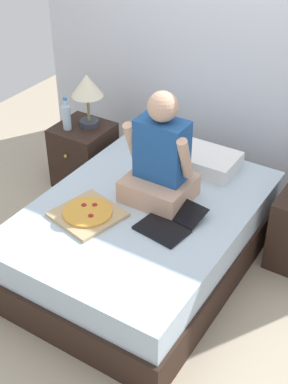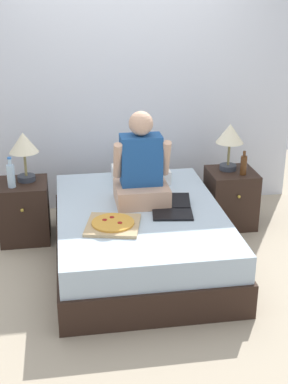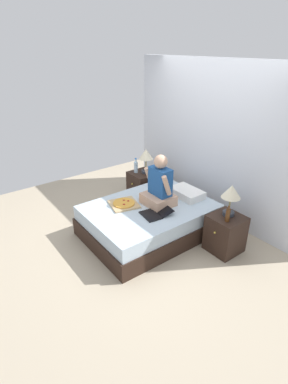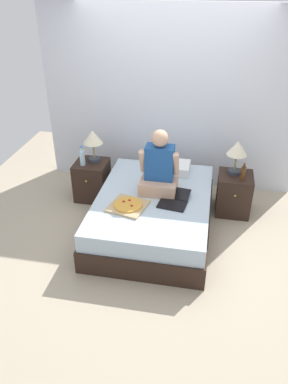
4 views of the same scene
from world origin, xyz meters
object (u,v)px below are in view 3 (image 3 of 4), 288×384
(nightstand_left, at_px, (142,186))
(lamp_on_right_nightstand, at_px, (231,194))
(water_bottle, at_px, (136,167))
(beer_bottle, at_px, (228,215))
(bed, at_px, (149,220))
(pizza_box, at_px, (124,204))
(laptop, at_px, (155,213))
(person_seated, at_px, (159,187))
(nightstand_right, at_px, (225,233))
(lamp_on_left_nightstand, at_px, (146,156))

(nightstand_left, xyz_separation_m, lamp_on_right_nightstand, (1.93, 0.05, 0.60))
(water_bottle, distance_m, beer_bottle, 2.11)
(bed, distance_m, pizza_box, 0.47)
(lamp_on_right_nightstand, bearing_deg, pizza_box, -141.95)
(laptop, bearing_deg, person_seated, 130.38)
(laptop, bearing_deg, nightstand_right, 43.65)
(pizza_box, bearing_deg, lamp_on_right_nightstand, 38.05)
(lamp_on_left_nightstand, xyz_separation_m, nightstand_right, (1.92, -0.05, -0.60))
(nightstand_right, bearing_deg, water_bottle, -177.47)
(person_seated, xyz_separation_m, laptop, (0.21, -0.25, -0.27))
(bed, distance_m, nightstand_right, 1.15)
(nightstand_left, relative_size, nightstand_right, 1.00)
(pizza_box, bearing_deg, nightstand_left, 129.32)
(nightstand_left, relative_size, person_seated, 0.71)
(water_bottle, bearing_deg, nightstand_left, 48.35)
(nightstand_left, bearing_deg, person_seated, -23.45)
(person_seated, relative_size, pizza_box, 1.62)
(nightstand_right, xyz_separation_m, lamp_on_right_nightstand, (-0.03, 0.05, 0.60))
(bed, distance_m, lamp_on_left_nightstand, 1.31)
(nightstand_left, height_order, water_bottle, water_bottle)
(nightstand_right, relative_size, person_seated, 0.71)
(nightstand_left, distance_m, beer_bottle, 2.06)
(beer_bottle, bearing_deg, lamp_on_left_nightstand, 175.68)
(laptop, relative_size, pizza_box, 0.94)
(bed, xyz_separation_m, pizza_box, (-0.25, -0.29, 0.27))
(lamp_on_right_nightstand, relative_size, laptop, 0.99)
(water_bottle, height_order, beer_bottle, water_bottle)
(nightstand_right, distance_m, lamp_on_right_nightstand, 0.60)
(nightstand_right, bearing_deg, bed, -148.47)
(nightstand_right, height_order, lamp_on_right_nightstand, lamp_on_right_nightstand)
(nightstand_right, relative_size, laptop, 1.21)
(lamp_on_left_nightstand, distance_m, nightstand_right, 2.01)
(bed, distance_m, lamp_on_right_nightstand, 1.32)
(nightstand_right, bearing_deg, nightstand_left, 180.00)
(laptop, bearing_deg, lamp_on_right_nightstand, 46.86)
(lamp_on_right_nightstand, xyz_separation_m, laptop, (-0.70, -0.74, -0.37))
(lamp_on_left_nightstand, distance_m, lamp_on_right_nightstand, 1.89)
(lamp_on_left_nightstand, bearing_deg, person_seated, -26.69)
(nightstand_right, xyz_separation_m, person_seated, (-0.94, -0.44, 0.50))
(water_bottle, distance_m, laptop, 1.45)
(bed, bearing_deg, beer_bottle, 25.52)
(water_bottle, relative_size, laptop, 0.61)
(water_bottle, bearing_deg, pizza_box, -44.67)
(bed, height_order, nightstand_left, nightstand_left)
(pizza_box, bearing_deg, water_bottle, 135.33)
(laptop, height_order, pizza_box, laptop)
(lamp_on_left_nightstand, bearing_deg, bed, -34.73)
(lamp_on_left_nightstand, xyz_separation_m, lamp_on_right_nightstand, (1.89, 0.00, 0.00))
(lamp_on_right_nightstand, height_order, beer_bottle, lamp_on_right_nightstand)
(bed, bearing_deg, nightstand_left, 148.47)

